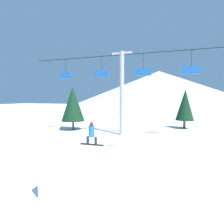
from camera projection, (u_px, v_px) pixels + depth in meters
ground_plane at (88, 186)px, 8.80m from camera, size 220.00×220.00×0.00m
mountain_ridge at (158, 89)px, 84.40m from camera, size 88.03×88.03×17.33m
snow_ramp at (84, 168)px, 9.11m from camera, size 2.42×4.00×1.52m
snowboarder at (92, 133)px, 10.73m from camera, size 1.54×0.36×1.43m
chairlift at (122, 87)px, 20.62m from camera, size 23.50×0.52×9.84m
pine_tree_near at (73, 104)px, 24.10m from camera, size 3.17×3.17×5.94m
pine_tree_far at (185, 105)px, 25.08m from camera, size 2.55×2.55×5.70m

